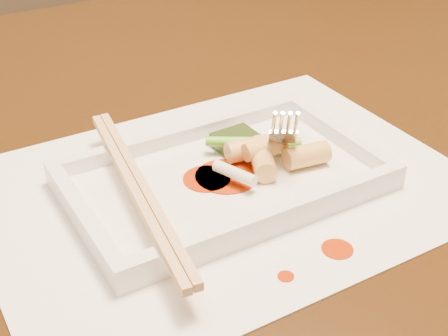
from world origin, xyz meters
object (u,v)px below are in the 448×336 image
table (189,216)px  placemat (224,186)px  chopstick_a (133,188)px  fork (284,73)px  plate_base (224,182)px

table → placemat: placemat is taller
chopstick_a → fork: size_ratio=1.77×
table → fork: size_ratio=10.00×
table → plate_base: (-0.01, -0.10, 0.11)m
placemat → table: bearing=81.7°
chopstick_a → plate_base: bearing=0.0°
fork → chopstick_a: bearing=-173.2°
plate_base → fork: size_ratio=1.86×
placemat → chopstick_a: (-0.08, 0.00, 0.03)m
fork → placemat: bearing=-165.6°
plate_base → chopstick_a: size_ratio=1.05×
placemat → chopstick_a: bearing=180.0°
table → placemat: 0.14m
plate_base → fork: fork is taller
placemat → fork: size_ratio=2.86×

